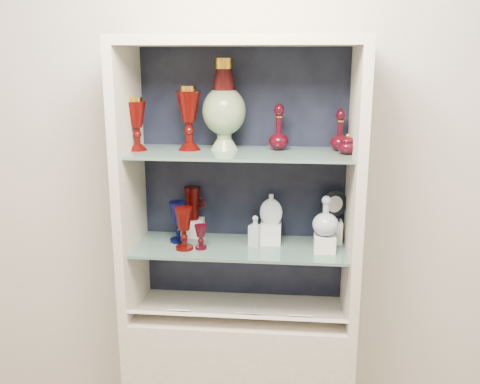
# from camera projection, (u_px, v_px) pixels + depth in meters

# --- Properties ---
(wall_back) EXTENTS (3.50, 0.02, 2.80)m
(wall_back) POSITION_uv_depth(u_px,v_px,m) (245.00, 159.00, 2.46)
(wall_back) COLOR beige
(wall_back) RESTS_ON ground
(cabinet_base) EXTENTS (1.00, 0.40, 0.75)m
(cabinet_base) POSITION_uv_depth(u_px,v_px,m) (240.00, 383.00, 2.50)
(cabinet_base) COLOR beige
(cabinet_base) RESTS_ON ground
(cabinet_back_panel) EXTENTS (0.98, 0.02, 1.15)m
(cabinet_back_panel) POSITION_uv_depth(u_px,v_px,m) (244.00, 177.00, 2.45)
(cabinet_back_panel) COLOR black
(cabinet_back_panel) RESTS_ON cabinet_base
(cabinet_side_left) EXTENTS (0.04, 0.40, 1.15)m
(cabinet_side_left) POSITION_uv_depth(u_px,v_px,m) (130.00, 184.00, 2.31)
(cabinet_side_left) COLOR beige
(cabinet_side_left) RESTS_ON cabinet_base
(cabinet_side_right) EXTENTS (0.04, 0.40, 1.15)m
(cabinet_side_right) POSITION_uv_depth(u_px,v_px,m) (355.00, 189.00, 2.22)
(cabinet_side_right) COLOR beige
(cabinet_side_right) RESTS_ON cabinet_base
(cabinet_top_cap) EXTENTS (1.00, 0.40, 0.04)m
(cabinet_top_cap) POSITION_uv_depth(u_px,v_px,m) (240.00, 41.00, 2.12)
(cabinet_top_cap) COLOR beige
(cabinet_top_cap) RESTS_ON cabinet_side_left
(shelf_lower) EXTENTS (0.92, 0.34, 0.01)m
(shelf_lower) POSITION_uv_depth(u_px,v_px,m) (240.00, 247.00, 2.35)
(shelf_lower) COLOR slate
(shelf_lower) RESTS_ON cabinet_side_left
(shelf_upper) EXTENTS (0.92, 0.34, 0.01)m
(shelf_upper) POSITION_uv_depth(u_px,v_px,m) (240.00, 153.00, 2.25)
(shelf_upper) COLOR slate
(shelf_upper) RESTS_ON cabinet_side_left
(label_ledge) EXTENTS (0.92, 0.17, 0.09)m
(label_ledge) POSITION_uv_depth(u_px,v_px,m) (238.00, 316.00, 2.29)
(label_ledge) COLOR beige
(label_ledge) RESTS_ON cabinet_base
(label_card_0) EXTENTS (0.10, 0.06, 0.03)m
(label_card_0) POSITION_uv_depth(u_px,v_px,m) (300.00, 315.00, 2.26)
(label_card_0) COLOR white
(label_card_0) RESTS_ON label_ledge
(label_card_1) EXTENTS (0.10, 0.06, 0.03)m
(label_card_1) POSITION_uv_depth(u_px,v_px,m) (180.00, 310.00, 2.31)
(label_card_1) COLOR white
(label_card_1) RESTS_ON label_ledge
(label_card_2) EXTENTS (0.10, 0.06, 0.03)m
(label_card_2) POSITION_uv_depth(u_px,v_px,m) (249.00, 313.00, 2.28)
(label_card_2) COLOR white
(label_card_2) RESTS_ON label_ledge
(label_card_3) EXTENTS (0.10, 0.06, 0.03)m
(label_card_3) POSITION_uv_depth(u_px,v_px,m) (252.00, 313.00, 2.28)
(label_card_3) COLOR white
(label_card_3) RESTS_ON label_ledge
(pedestal_lamp_left) EXTENTS (0.09, 0.09, 0.22)m
(pedestal_lamp_left) POSITION_uv_depth(u_px,v_px,m) (137.00, 124.00, 2.25)
(pedestal_lamp_left) COLOR #480603
(pedestal_lamp_left) RESTS_ON shelf_upper
(pedestal_lamp_right) EXTENTS (0.12, 0.12, 0.27)m
(pedestal_lamp_right) POSITION_uv_depth(u_px,v_px,m) (189.00, 118.00, 2.26)
(pedestal_lamp_right) COLOR #480603
(pedestal_lamp_right) RESTS_ON shelf_upper
(enamel_urn) EXTENTS (0.21, 0.21, 0.38)m
(enamel_urn) POSITION_uv_depth(u_px,v_px,m) (224.00, 105.00, 2.26)
(enamel_urn) COLOR #0F4427
(enamel_urn) RESTS_ON shelf_upper
(ruby_decanter_a) EXTENTS (0.10, 0.10, 0.22)m
(ruby_decanter_a) POSITION_uv_depth(u_px,v_px,m) (279.00, 124.00, 2.26)
(ruby_decanter_a) COLOR #420610
(ruby_decanter_a) RESTS_ON shelf_upper
(ruby_decanter_b) EXTENTS (0.09, 0.09, 0.19)m
(ruby_decanter_b) POSITION_uv_depth(u_px,v_px,m) (340.00, 129.00, 2.25)
(ruby_decanter_b) COLOR #420610
(ruby_decanter_b) RESTS_ON shelf_upper
(lidded_bowl) EXTENTS (0.08, 0.08, 0.09)m
(lidded_bowl) POSITION_uv_depth(u_px,v_px,m) (347.00, 144.00, 2.18)
(lidded_bowl) COLOR #420610
(lidded_bowl) RESTS_ON shelf_upper
(cobalt_goblet) EXTENTS (0.08, 0.08, 0.18)m
(cobalt_goblet) POSITION_uv_depth(u_px,v_px,m) (178.00, 222.00, 2.39)
(cobalt_goblet) COLOR #03063A
(cobalt_goblet) RESTS_ON shelf_lower
(ruby_goblet_tall) EXTENTS (0.10, 0.10, 0.19)m
(ruby_goblet_tall) POSITION_uv_depth(u_px,v_px,m) (184.00, 229.00, 2.29)
(ruby_goblet_tall) COLOR #480603
(ruby_goblet_tall) RESTS_ON shelf_lower
(ruby_goblet_small) EXTENTS (0.06, 0.06, 0.11)m
(ruby_goblet_small) POSITION_uv_depth(u_px,v_px,m) (201.00, 237.00, 2.30)
(ruby_goblet_small) COLOR #420610
(ruby_goblet_small) RESTS_ON shelf_lower
(riser_ruby_pitcher) EXTENTS (0.10, 0.10, 0.08)m
(riser_ruby_pitcher) POSITION_uv_depth(u_px,v_px,m) (193.00, 227.00, 2.48)
(riser_ruby_pitcher) COLOR silver
(riser_ruby_pitcher) RESTS_ON shelf_lower
(ruby_pitcher) EXTENTS (0.13, 0.10, 0.15)m
(ruby_pitcher) POSITION_uv_depth(u_px,v_px,m) (192.00, 203.00, 2.45)
(ruby_pitcher) COLOR #480603
(ruby_pitcher) RESTS_ON riser_ruby_pitcher
(clear_square_bottle) EXTENTS (0.06, 0.06, 0.14)m
(clear_square_bottle) POSITION_uv_depth(u_px,v_px,m) (255.00, 231.00, 2.34)
(clear_square_bottle) COLOR #A1AEBC
(clear_square_bottle) RESTS_ON shelf_lower
(riser_flat_flask) EXTENTS (0.09, 0.09, 0.09)m
(riser_flat_flask) POSITION_uv_depth(u_px,v_px,m) (271.00, 233.00, 2.38)
(riser_flat_flask) COLOR silver
(riser_flat_flask) RESTS_ON shelf_lower
(flat_flask) EXTENTS (0.10, 0.05, 0.14)m
(flat_flask) POSITION_uv_depth(u_px,v_px,m) (271.00, 208.00, 2.35)
(flat_flask) COLOR silver
(flat_flask) RESTS_ON riser_flat_flask
(riser_clear_round_decanter) EXTENTS (0.09, 0.09, 0.07)m
(riser_clear_round_decanter) POSITION_uv_depth(u_px,v_px,m) (325.00, 243.00, 2.28)
(riser_clear_round_decanter) COLOR silver
(riser_clear_round_decanter) RESTS_ON shelf_lower
(clear_round_decanter) EXTENTS (0.11, 0.11, 0.17)m
(clear_round_decanter) POSITION_uv_depth(u_px,v_px,m) (326.00, 217.00, 2.25)
(clear_round_decanter) COLOR #A1AEBC
(clear_round_decanter) RESTS_ON riser_clear_round_decanter
(riser_cameo_medallion) EXTENTS (0.08, 0.08, 0.10)m
(riser_cameo_medallion) POSITION_uv_depth(u_px,v_px,m) (333.00, 232.00, 2.38)
(riser_cameo_medallion) COLOR silver
(riser_cameo_medallion) RESTS_ON shelf_lower
(cameo_medallion) EXTENTS (0.13, 0.09, 0.15)m
(cameo_medallion) POSITION_uv_depth(u_px,v_px,m) (334.00, 205.00, 2.35)
(cameo_medallion) COLOR black
(cameo_medallion) RESTS_ON riser_cameo_medallion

